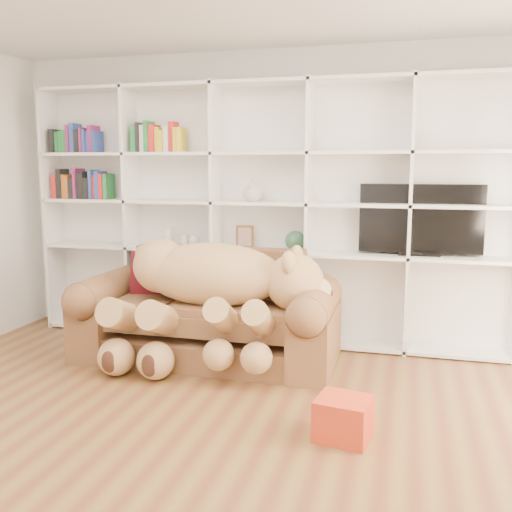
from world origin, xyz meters
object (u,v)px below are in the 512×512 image
(teddy_bear, at_px, (210,288))
(gift_box, at_px, (343,418))
(sofa, at_px, (208,318))
(tv, at_px, (421,220))

(teddy_bear, xyz_separation_m, gift_box, (1.20, -1.01, -0.53))
(sofa, distance_m, teddy_bear, 0.37)
(teddy_bear, bearing_deg, gift_box, -35.79)
(teddy_bear, relative_size, tv, 1.70)
(teddy_bear, xyz_separation_m, tv, (1.64, 0.86, 0.52))
(tv, bearing_deg, sofa, -158.65)
(tv, bearing_deg, gift_box, -103.16)
(sofa, distance_m, gift_box, 1.77)
(teddy_bear, bearing_deg, sofa, 119.41)
(sofa, height_order, gift_box, sofa)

